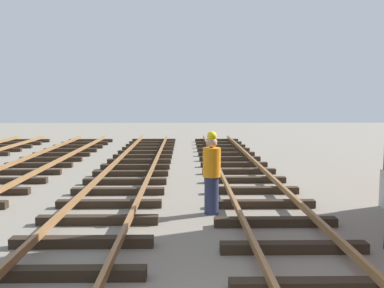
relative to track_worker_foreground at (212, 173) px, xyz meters
The scene contains 1 object.
track_worker_foreground is the anchor object (origin of this frame).
Camera 1 is at (-1.12, -3.30, 2.63)m, focal length 40.43 mm.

